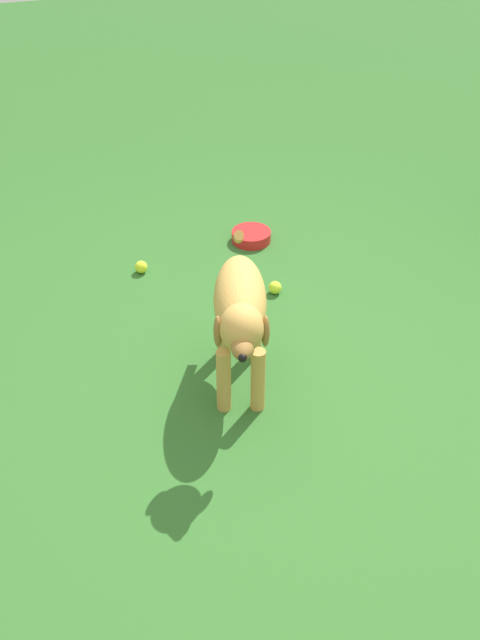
{
  "coord_description": "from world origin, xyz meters",
  "views": [
    {
      "loc": [
        2.22,
        -0.94,
        2.19
      ],
      "look_at": [
        -0.18,
        -0.19,
        0.32
      ],
      "focal_mm": 42.55,
      "sensor_mm": 36.0,
      "label": 1
    }
  ],
  "objects_px": {
    "dog": "(240,310)",
    "tennis_ball_1": "(275,288)",
    "water_bowl": "(251,236)",
    "tennis_ball_0": "(141,267)"
  },
  "relations": [
    {
      "from": "dog",
      "to": "tennis_ball_0",
      "type": "bearing_deg",
      "value": -151.22
    },
    {
      "from": "water_bowl",
      "to": "dog",
      "type": "bearing_deg",
      "value": -20.05
    },
    {
      "from": "dog",
      "to": "water_bowl",
      "type": "xyz_separation_m",
      "value": [
        -1.16,
        0.42,
        -0.38
      ]
    },
    {
      "from": "water_bowl",
      "to": "tennis_ball_1",
      "type": "bearing_deg",
      "value": -4.75
    },
    {
      "from": "dog",
      "to": "tennis_ball_1",
      "type": "bearing_deg",
      "value": 165.1
    },
    {
      "from": "dog",
      "to": "tennis_ball_1",
      "type": "xyz_separation_m",
      "value": [
        -0.63,
        0.38,
        -0.38
      ]
    },
    {
      "from": "dog",
      "to": "tennis_ball_1",
      "type": "distance_m",
      "value": 0.83
    },
    {
      "from": "tennis_ball_1",
      "to": "water_bowl",
      "type": "distance_m",
      "value": 0.53
    },
    {
      "from": "tennis_ball_0",
      "to": "tennis_ball_1",
      "type": "xyz_separation_m",
      "value": [
        0.39,
        0.61,
        0.0
      ]
    },
    {
      "from": "dog",
      "to": "water_bowl",
      "type": "height_order",
      "value": "dog"
    }
  ]
}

